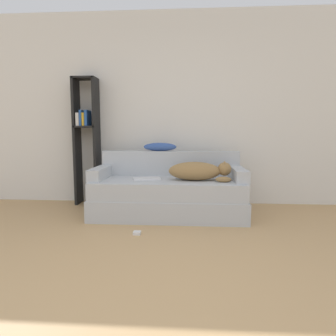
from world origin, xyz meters
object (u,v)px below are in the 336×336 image
(couch, at_px, (169,198))
(power_adapter, at_px, (137,233))
(laptop, at_px, (147,179))
(throw_pillow, at_px, (160,147))
(dog, at_px, (198,171))
(bookshelf, at_px, (86,135))

(couch, xyz_separation_m, power_adapter, (-0.27, -0.71, -0.21))
(laptop, bearing_deg, couch, -9.80)
(throw_pillow, bearing_deg, dog, -38.81)
(dog, xyz_separation_m, laptop, (-0.63, 0.03, -0.10))
(throw_pillow, relative_size, power_adapter, 5.84)
(throw_pillow, distance_m, power_adapter, 1.34)
(bookshelf, relative_size, power_adapter, 23.72)
(couch, bearing_deg, dog, -9.08)
(dog, relative_size, power_adapter, 9.96)
(power_adapter, bearing_deg, bookshelf, 126.43)
(dog, distance_m, laptop, 0.64)
(bookshelf, height_order, power_adapter, bookshelf)
(couch, bearing_deg, power_adapter, -110.87)
(throw_pillow, relative_size, bookshelf, 0.25)
(throw_pillow, height_order, bookshelf, bookshelf)
(laptop, height_order, throw_pillow, throw_pillow)
(couch, xyz_separation_m, bookshelf, (-1.20, 0.54, 0.76))
(power_adapter, bearing_deg, throw_pillow, 82.65)
(throw_pillow, bearing_deg, laptop, -109.80)
(bookshelf, xyz_separation_m, power_adapter, (0.93, -1.26, -0.96))
(couch, relative_size, laptop, 5.02)
(couch, bearing_deg, laptop, -174.89)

